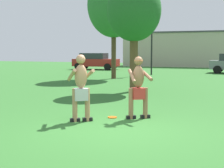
% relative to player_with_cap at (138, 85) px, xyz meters
% --- Properties ---
extents(ground_plane, '(80.00, 80.00, 0.00)m').
position_rel_player_with_cap_xyz_m(ground_plane, '(-0.05, -1.41, -0.92)').
color(ground_plane, '#2D6628').
extents(player_with_cap, '(0.75, 0.74, 1.69)m').
position_rel_player_with_cap_xyz_m(player_with_cap, '(0.00, 0.00, 0.00)').
color(player_with_cap, black).
rests_on(player_with_cap, ground_plane).
extents(player_in_gray, '(0.85, 0.70, 1.73)m').
position_rel_player_with_cap_xyz_m(player_in_gray, '(-1.30, -0.84, -0.01)').
color(player_in_gray, black).
rests_on(player_in_gray, ground_plane).
extents(frisbee, '(0.25, 0.25, 0.03)m').
position_rel_player_with_cap_xyz_m(frisbee, '(-0.70, -0.14, -0.91)').
color(frisbee, orange).
rests_on(frisbee, ground_plane).
extents(car_red_mid_lot, '(4.34, 2.10, 1.58)m').
position_rel_player_with_cap_xyz_m(car_red_mid_lot, '(-10.10, 20.97, -0.10)').
color(car_red_mid_lot, maroon).
rests_on(car_red_mid_lot, ground_plane).
extents(lamp_post, '(0.60, 0.24, 5.24)m').
position_rel_player_with_cap_xyz_m(lamp_post, '(-3.37, 15.88, 2.33)').
color(lamp_post, black).
rests_on(lamp_post, ground_plane).
extents(outbuilding_behind_lot, '(13.29, 4.27, 3.93)m').
position_rel_player_with_cap_xyz_m(outbuilding_behind_lot, '(-3.21, 30.06, 1.05)').
color(outbuilding_behind_lot, '#B2A893').
rests_on(outbuilding_behind_lot, ground_plane).
extents(tree_left_field, '(3.39, 3.39, 6.79)m').
position_rel_player_with_cap_xyz_m(tree_left_field, '(-4.92, 11.78, 3.79)').
color(tree_left_field, '#4C3823').
rests_on(tree_left_field, ground_plane).
extents(tree_right_field, '(2.38, 2.38, 4.96)m').
position_rel_player_with_cap_xyz_m(tree_right_field, '(-1.77, 5.63, 2.62)').
color(tree_right_field, brown).
rests_on(tree_right_field, ground_plane).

